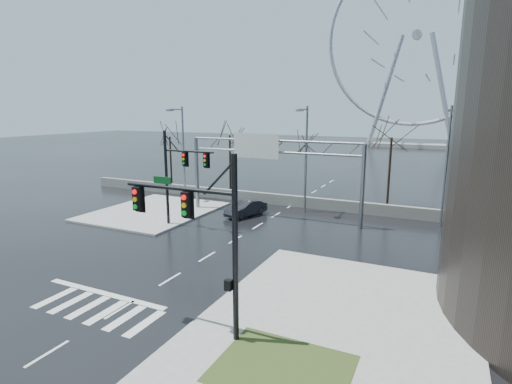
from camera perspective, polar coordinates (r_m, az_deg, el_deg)
The scene contains 18 objects.
ground at distance 24.23m, azimuth -12.18°, elevation -12.07°, with size 260.00×260.00×0.00m, color black.
sidewalk_right_ext at distance 21.99m, azimuth 13.29°, elevation -14.47°, with size 12.00×10.00×0.15m, color gray.
sidewalk_far at distance 39.66m, azimuth -14.32°, elevation -2.68°, with size 10.00×12.00×0.15m, color gray.
grass_strip at distance 16.36m, azimuth 3.80°, elevation -23.82°, with size 5.00×4.00×0.02m, color #283D19.
barrier_wall at distance 40.92m, azimuth 5.01°, elevation -1.24°, with size 52.00×0.50×1.10m, color slate.
signal_mast_near at distance 16.65m, azimuth -7.22°, elevation -5.09°, with size 5.52×0.41×8.00m.
signal_mast_far at distance 33.26m, azimuth -11.22°, elevation 3.11°, with size 4.72×0.41×8.00m.
sign_gantry at distance 35.64m, azimuth 1.73°, elevation 4.45°, with size 16.36×0.40×7.60m.
streetlight_left at distance 44.12m, azimuth -10.59°, elevation 6.57°, with size 0.50×2.55×10.00m.
streetlight_mid at distance 37.69m, azimuth 7.03°, elevation 5.84°, with size 0.50×2.55×10.00m.
streetlight_right at distance 35.79m, azimuth 25.63°, elevation 4.48°, with size 0.50×2.55×10.00m.
tree_far_left at distance 52.39m, azimuth -12.19°, elevation 6.93°, with size 3.50×3.50×7.00m.
tree_left at distance 47.00m, azimuth -3.76°, elevation 7.15°, with size 3.75×3.75×7.50m.
tree_center at distance 44.37m, azimuth 7.16°, elevation 5.78°, with size 3.25×3.25×6.50m.
tree_right at distance 41.36m, azimuth 18.73°, elevation 6.28°, with size 3.90×3.90×7.80m.
tree_far_right at distance 41.77m, azimuth 29.71°, elevation 4.31°, with size 3.40×3.40×6.80m.
ferris_wheel at distance 113.98m, azimuth 21.94°, elevation 19.17°, with size 45.00×6.00×50.91m.
car at distance 36.93m, azimuth -1.45°, elevation -2.35°, with size 1.51×4.34×1.43m, color black.
Camera 1 is at (13.80, -17.43, 9.64)m, focal length 28.00 mm.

